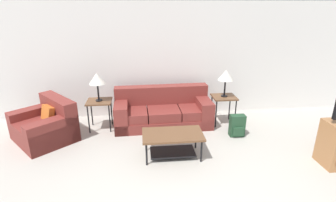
# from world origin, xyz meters

# --- Properties ---
(wall_back) EXTENTS (8.97, 0.06, 2.60)m
(wall_back) POSITION_xyz_m (0.00, 4.37, 1.30)
(wall_back) COLOR white
(wall_back) RESTS_ON ground_plane
(couch) EXTENTS (2.10, 0.92, 0.82)m
(couch) POSITION_xyz_m (-0.10, 3.72, 0.30)
(couch) COLOR maroon
(couch) RESTS_ON ground_plane
(armchair) EXTENTS (1.44, 1.45, 0.80)m
(armchair) POSITION_xyz_m (-2.44, 3.28, 0.29)
(armchair) COLOR maroon
(armchair) RESTS_ON ground_plane
(coffee_table) EXTENTS (1.04, 0.58, 0.44)m
(coffee_table) POSITION_xyz_m (-0.04, 2.39, 0.32)
(coffee_table) COLOR brown
(coffee_table) RESTS_ON ground_plane
(side_table_left) EXTENTS (0.51, 0.46, 0.64)m
(side_table_left) POSITION_xyz_m (-1.44, 3.64, 0.56)
(side_table_left) COLOR brown
(side_table_left) RESTS_ON ground_plane
(side_table_right) EXTENTS (0.51, 0.46, 0.64)m
(side_table_right) POSITION_xyz_m (1.24, 3.64, 0.56)
(side_table_right) COLOR brown
(side_table_right) RESTS_ON ground_plane
(table_lamp_left) EXTENTS (0.33, 0.33, 0.59)m
(table_lamp_left) POSITION_xyz_m (-1.44, 3.64, 1.10)
(table_lamp_left) COLOR black
(table_lamp_left) RESTS_ON side_table_left
(table_lamp_right) EXTENTS (0.33, 0.33, 0.59)m
(table_lamp_right) POSITION_xyz_m (1.24, 3.64, 1.10)
(table_lamp_right) COLOR black
(table_lamp_right) RESTS_ON side_table_right
(backpack) EXTENTS (0.30, 0.24, 0.45)m
(backpack) POSITION_xyz_m (1.34, 3.01, 0.22)
(backpack) COLOR #23472D
(backpack) RESTS_ON ground_plane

